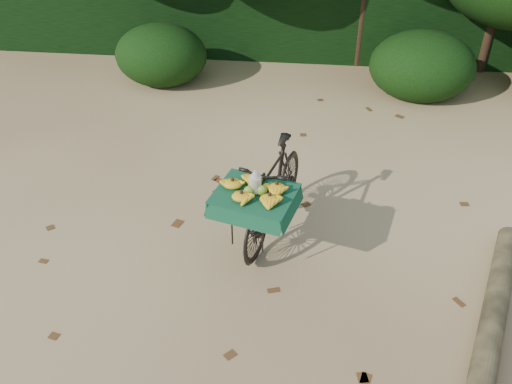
# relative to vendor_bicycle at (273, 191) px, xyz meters

# --- Properties ---
(ground) EXTENTS (80.00, 80.00, 0.00)m
(ground) POSITION_rel_vendor_bicycle_xyz_m (0.69, -0.35, -0.57)
(ground) COLOR tan
(ground) RESTS_ON ground
(vendor_bicycle) EXTENTS (1.11, 1.95, 1.11)m
(vendor_bicycle) POSITION_rel_vendor_bicycle_xyz_m (0.00, 0.00, 0.00)
(vendor_bicycle) COLOR black
(vendor_bicycle) RESTS_ON ground
(fallen_log) EXTENTS (1.37, 3.17, 0.24)m
(fallen_log) POSITION_rel_vendor_bicycle_xyz_m (2.13, -1.50, -0.45)
(fallen_log) COLOR brown
(fallen_log) RESTS_ON ground
(hedge_backdrop) EXTENTS (26.00, 1.80, 1.80)m
(hedge_backdrop) POSITION_rel_vendor_bicycle_xyz_m (0.69, 5.95, 0.33)
(hedge_backdrop) COLOR black
(hedge_backdrop) RESTS_ON ground
(bush_clumps) EXTENTS (8.80, 1.70, 0.90)m
(bush_clumps) POSITION_rel_vendor_bicycle_xyz_m (1.19, 3.95, -0.12)
(bush_clumps) COLOR black
(bush_clumps) RESTS_ON ground
(leaf_litter) EXTENTS (7.00, 7.30, 0.01)m
(leaf_litter) POSITION_rel_vendor_bicycle_xyz_m (0.69, 0.30, -0.56)
(leaf_litter) COLOR #503015
(leaf_litter) RESTS_ON ground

